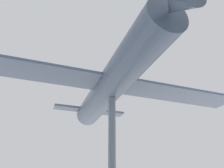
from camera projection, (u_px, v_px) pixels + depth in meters
support_pylon_central at (112, 156)px, 12.66m from camera, size 0.45×0.45×7.40m
suspended_airplane at (113, 82)px, 14.55m from camera, size 19.91×15.42×2.88m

